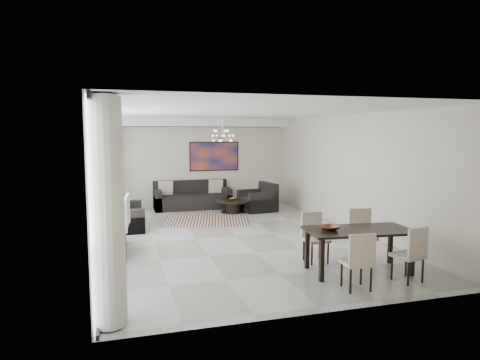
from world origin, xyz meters
name	(u,v)px	position (x,y,z in m)	size (l,w,h in m)	color
room_shell	(255,175)	(0.46, 0.00, 1.45)	(6.00, 9.00, 2.90)	#A8A39B
window_wall	(107,178)	(-2.86, 0.00, 1.47)	(0.37, 8.95, 2.90)	silver
soffit	(200,122)	(0.00, 4.30, 2.77)	(5.98, 0.40, 0.26)	white
painting	(214,156)	(0.50, 4.47, 1.65)	(1.68, 0.04, 0.98)	#B54819
chandelier	(222,136)	(0.30, 2.50, 2.35)	(0.66, 0.66, 0.71)	silver
rug	(207,220)	(-0.28, 2.05, 0.01)	(2.35, 1.81, 0.01)	black
coffee_table	(233,206)	(0.75, 2.97, 0.21)	(1.07, 1.07, 0.37)	black
bowl_coffee	(232,199)	(0.71, 2.98, 0.41)	(0.24, 0.24, 0.08)	brown
sofa_main	(192,199)	(-0.33, 4.08, 0.30)	(2.44, 1.00, 0.89)	black
loveseat	(123,218)	(-2.55, 1.63, 0.28)	(0.92, 1.64, 0.82)	black
armchair	(259,201)	(1.59, 3.06, 0.30)	(1.11, 1.15, 0.87)	black
side_table	(118,201)	(-2.65, 4.00, 0.36)	(0.39, 0.39, 0.54)	black
tv_console	(114,240)	(-2.76, -0.59, 0.25)	(0.46, 1.63, 0.51)	black
television	(121,212)	(-2.60, -0.66, 0.83)	(1.10, 0.14, 0.63)	gray
dining_table	(359,234)	(1.35, -3.10, 0.68)	(1.91, 1.09, 0.76)	black
dining_chair_sw	(359,258)	(0.86, -3.92, 0.52)	(0.46, 0.46, 0.92)	beige
dining_chair_se	(412,251)	(1.89, -3.83, 0.53)	(0.51, 0.51, 0.93)	beige
dining_chair_nw	(314,233)	(0.90, -2.28, 0.53)	(0.44, 0.44, 0.93)	beige
dining_chair_ne	(361,230)	(1.86, -2.38, 0.55)	(0.52, 0.52, 0.96)	beige
bowl_dining	(330,228)	(0.82, -3.03, 0.80)	(0.33, 0.33, 0.08)	brown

